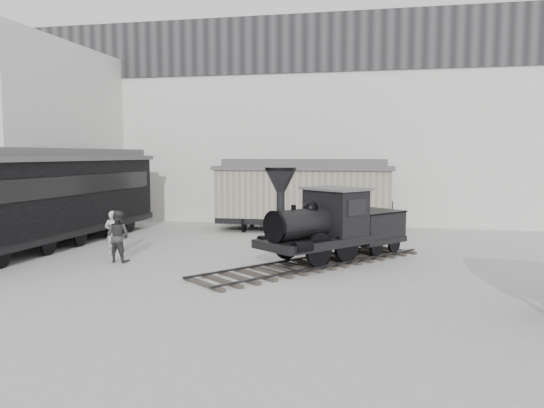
% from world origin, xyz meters
% --- Properties ---
extents(ground, '(90.00, 90.00, 0.00)m').
position_xyz_m(ground, '(0.00, 0.00, 0.00)').
color(ground, '#9E9E9B').
extents(north_wall, '(34.00, 2.51, 11.00)m').
position_xyz_m(north_wall, '(0.00, 14.98, 5.55)').
color(north_wall, silver).
rests_on(north_wall, ground).
extents(west_pavilion, '(7.00, 12.11, 9.00)m').
position_xyz_m(west_pavilion, '(-14.50, 9.96, 4.49)').
color(west_pavilion, silver).
rests_on(west_pavilion, ground).
extents(locomotive, '(7.38, 8.41, 3.26)m').
position_xyz_m(locomotive, '(1.58, 4.07, 1.20)').
color(locomotive, '#322D29').
rests_on(locomotive, ground).
extents(boxcar, '(8.65, 2.82, 3.53)m').
position_xyz_m(boxcar, '(-0.37, 11.46, 1.85)').
color(boxcar, black).
rests_on(boxcar, ground).
extents(passenger_coach, '(3.59, 13.93, 3.70)m').
position_xyz_m(passenger_coach, '(-9.84, 4.92, 2.04)').
color(passenger_coach, black).
rests_on(passenger_coach, ground).
extents(visitor_a, '(0.66, 0.48, 1.67)m').
position_xyz_m(visitor_a, '(-6.42, 3.82, 0.84)').
color(visitor_a, silver).
rests_on(visitor_a, ground).
extents(visitor_b, '(0.96, 0.80, 1.81)m').
position_xyz_m(visitor_b, '(-5.67, 2.77, 0.91)').
color(visitor_b, '#353536').
rests_on(visitor_b, ground).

